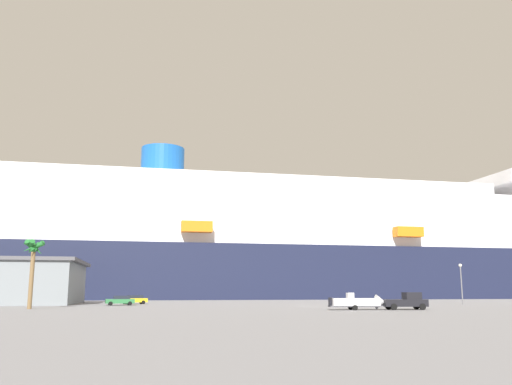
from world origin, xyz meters
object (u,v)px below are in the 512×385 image
pickup_truck (406,301)px  small_boat_on_trailer (360,302)px  parked_car_yellow_taxi (134,299)px  parked_car_green_wagon (120,300)px  palm_tree (33,254)px  cruise_ship (304,250)px  street_lamp (461,277)px

pickup_truck → small_boat_on_trailer: (-5.93, 1.13, -0.08)m
parked_car_yellow_taxi → parked_car_green_wagon: size_ratio=1.03×
parked_car_green_wagon → palm_tree: bearing=-130.1°
parked_car_yellow_taxi → pickup_truck: bearing=-51.8°
small_boat_on_trailer → parked_car_yellow_taxi: bearing=123.3°
cruise_ship → parked_car_green_wagon: cruise_ship is taller
cruise_ship → street_lamp: bearing=-89.5°
cruise_ship → parked_car_yellow_taxi: 75.90m
cruise_ship → pickup_truck: bearing=-104.1°
street_lamp → parked_car_green_wagon: (-57.37, 12.25, -3.85)m
parked_car_green_wagon → small_boat_on_trailer: bearing=-47.4°
cruise_ship → pickup_truck: size_ratio=51.72×
cruise_ship → small_boat_on_trailer: size_ratio=36.60×
cruise_ship → parked_car_yellow_taxi: cruise_ship is taller
palm_tree → parked_car_green_wagon: bearing=49.9°
parked_car_green_wagon → pickup_truck: bearing=-43.0°
pickup_truck → small_boat_on_trailer: size_ratio=0.71×
palm_tree → parked_car_yellow_taxi: palm_tree is taller
cruise_ship → street_lamp: size_ratio=43.02×
parked_car_yellow_taxi → cruise_ship: bearing=43.8°
palm_tree → street_lamp: palm_tree is taller
palm_tree → parked_car_green_wagon: size_ratio=1.97×
cruise_ship → palm_tree: cruise_ship is taller
parked_car_yellow_taxi → small_boat_on_trailer: bearing=-56.7°
small_boat_on_trailer → parked_car_green_wagon: size_ratio=1.76×
parked_car_yellow_taxi → street_lamp: bearing=-20.2°
pickup_truck → street_lamp: size_ratio=0.83×
pickup_truck → palm_tree: size_ratio=0.63×
palm_tree → parked_car_yellow_taxi: size_ratio=1.92×
parked_car_yellow_taxi → parked_car_green_wagon: same height
cruise_ship → pickup_truck: cruise_ship is taller
pickup_truck → parked_car_green_wagon: size_ratio=1.25×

